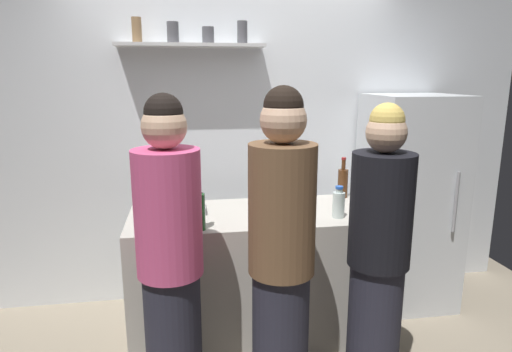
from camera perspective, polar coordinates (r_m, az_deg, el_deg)
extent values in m
cube|color=white|center=(3.63, -2.85, 4.54)|extent=(4.80, 0.10, 2.60)
cube|color=silver|center=(3.42, -8.32, 16.22)|extent=(1.08, 0.22, 0.02)
cylinder|color=olive|center=(3.44, -15.00, 17.59)|extent=(0.07, 0.07, 0.18)
cylinder|color=#4C4C51|center=(3.42, -10.58, 17.59)|extent=(0.08, 0.08, 0.15)
cylinder|color=#4C4C51|center=(3.43, -6.15, 17.46)|extent=(0.09, 0.09, 0.12)
cylinder|color=#4C4C51|center=(3.45, -1.76, 17.87)|extent=(0.07, 0.07, 0.16)
cube|color=silver|center=(3.75, 18.90, -3.10)|extent=(0.66, 0.65, 1.68)
cylinder|color=#99999E|center=(3.54, 24.20, -3.08)|extent=(0.02, 0.02, 0.45)
cube|color=#B7B2A8|center=(3.16, 0.00, -12.69)|extent=(1.67, 0.71, 0.92)
cube|color=gray|center=(3.04, -9.72, -4.06)|extent=(0.34, 0.24, 0.05)
cylinder|color=#B2B2B7|center=(3.06, 14.45, -3.66)|extent=(0.10, 0.10, 0.11)
cylinder|color=silver|center=(3.04, 14.47, -2.49)|extent=(0.01, 0.01, 0.17)
cylinder|color=silver|center=(3.06, 14.43, -2.36)|extent=(0.05, 0.02, 0.17)
cylinder|color=silver|center=(3.04, 14.76, -2.48)|extent=(0.02, 0.04, 0.17)
cylinder|color=silver|center=(3.05, 14.80, -2.34)|extent=(0.01, 0.04, 0.18)
cylinder|color=silver|center=(3.04, 14.55, -2.62)|extent=(0.03, 0.01, 0.16)
cylinder|color=silver|center=(3.05, 14.94, -2.51)|extent=(0.01, 0.02, 0.17)
cylinder|color=silver|center=(3.04, 14.49, -2.66)|extent=(0.03, 0.02, 0.15)
cylinder|color=#19471E|center=(2.65, -7.32, -4.58)|extent=(0.08, 0.08, 0.22)
cylinder|color=#19471E|center=(2.61, -7.41, -1.35)|extent=(0.03, 0.03, 0.09)
cylinder|color=black|center=(2.60, -7.45, -0.24)|extent=(0.03, 0.03, 0.02)
cylinder|color=black|center=(3.27, 2.42, -1.06)|extent=(0.07, 0.07, 0.23)
cylinder|color=black|center=(3.23, 2.44, 1.63)|extent=(0.03, 0.03, 0.08)
cylinder|color=gold|center=(3.22, 2.45, 2.47)|extent=(0.03, 0.03, 0.02)
cylinder|color=#472814|center=(3.39, 11.03, -0.95)|extent=(0.07, 0.07, 0.21)
cylinder|color=#472814|center=(3.35, 11.14, 1.44)|extent=(0.03, 0.03, 0.08)
cylinder|color=maroon|center=(3.35, 11.17, 2.21)|extent=(0.03, 0.03, 0.02)
cylinder|color=silver|center=(2.91, 10.52, -3.66)|extent=(0.08, 0.08, 0.17)
cylinder|color=silver|center=(2.89, 10.59, -1.84)|extent=(0.04, 0.04, 0.03)
cylinder|color=blue|center=(2.88, 10.61, -1.44)|extent=(0.05, 0.05, 0.02)
cylinder|color=#262633|center=(2.60, -10.44, -20.29)|extent=(0.30, 0.30, 0.82)
cylinder|color=#D14C7F|center=(2.29, -11.18, -4.67)|extent=(0.34, 0.34, 0.65)
sphere|color=#D8AD8C|center=(2.20, -11.67, 6.22)|extent=(0.22, 0.22, 0.22)
sphere|color=black|center=(2.19, -11.75, 7.95)|extent=(0.19, 0.19, 0.19)
cylinder|color=#262633|center=(2.80, 14.80, -18.26)|extent=(0.30, 0.30, 0.79)
cylinder|color=black|center=(2.51, 15.72, -4.21)|extent=(0.34, 0.34, 0.63)
sphere|color=#D8AD8C|center=(2.43, 16.32, 5.35)|extent=(0.21, 0.21, 0.21)
sphere|color=#D8B759|center=(2.42, 16.42, 6.86)|extent=(0.18, 0.18, 0.18)
cylinder|color=#262633|center=(2.55, 3.12, -20.61)|extent=(0.30, 0.30, 0.84)
cylinder|color=brown|center=(2.23, 3.35, -4.30)|extent=(0.34, 0.34, 0.66)
sphere|color=#D8AD8C|center=(2.14, 3.51, 7.15)|extent=(0.23, 0.23, 0.23)
sphere|color=black|center=(2.13, 3.53, 8.97)|extent=(0.19, 0.19, 0.19)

